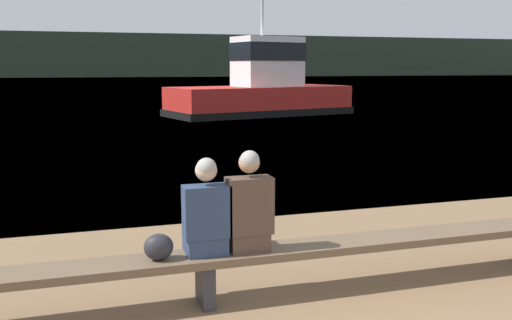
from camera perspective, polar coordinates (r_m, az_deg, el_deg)
water_surface at (r=127.86m, az=-16.61°, el=7.96°), size 240.00×240.00×0.00m
far_shoreline at (r=129.31m, az=-16.71°, el=10.00°), size 600.00×12.00×9.15m
bench_main at (r=5.42m, az=-5.13°, el=-10.18°), size 8.10×0.44×0.49m
person_left at (r=5.29m, az=-5.00°, el=-5.35°), size 0.43×0.38×0.92m
person_right at (r=5.38m, az=-0.74°, el=-4.83°), size 0.43×0.38×0.97m
shopping_bag at (r=5.26m, az=-9.71°, el=-8.57°), size 0.27×0.20×0.24m
tugboat_red at (r=26.53m, az=0.60°, el=6.99°), size 9.04×5.20×6.68m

